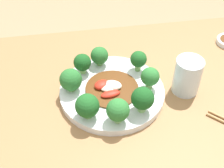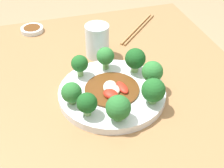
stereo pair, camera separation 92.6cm
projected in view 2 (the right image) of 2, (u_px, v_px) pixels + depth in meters
name	position (u px, v px, depth m)	size (l,w,h in m)	color
table	(121.00, 168.00, 1.10)	(0.92, 0.73, 0.75)	olive
plate	(112.00, 93.00, 0.83)	(0.28, 0.28, 0.02)	silver
broccoli_west	(105.00, 56.00, 0.87)	(0.05, 0.05, 0.07)	#70A356
broccoli_east	(118.00, 108.00, 0.72)	(0.06, 0.06, 0.07)	#70A356
broccoli_south	(72.00, 93.00, 0.76)	(0.05, 0.05, 0.06)	#70A356
broccoli_northwest	(135.00, 59.00, 0.86)	(0.06, 0.06, 0.07)	#89B76B
broccoli_north	(152.00, 72.00, 0.82)	(0.06, 0.06, 0.07)	#89B76B
broccoli_southwest	(80.00, 64.00, 0.85)	(0.05, 0.05, 0.06)	#70A356
broccoli_southeast	(87.00, 103.00, 0.73)	(0.05, 0.05, 0.06)	#89B76B
broccoli_northeast	(153.00, 90.00, 0.76)	(0.06, 0.06, 0.07)	#70A356
stirfry_center	(113.00, 89.00, 0.81)	(0.14, 0.14, 0.02)	#5B3314
drinking_glass	(97.00, 41.00, 0.96)	(0.07, 0.07, 0.10)	silver
chopsticks	(138.00, 29.00, 1.12)	(0.19, 0.19, 0.01)	#AD7F4C
sauce_dish	(32.00, 29.00, 1.10)	(0.08, 0.08, 0.02)	silver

